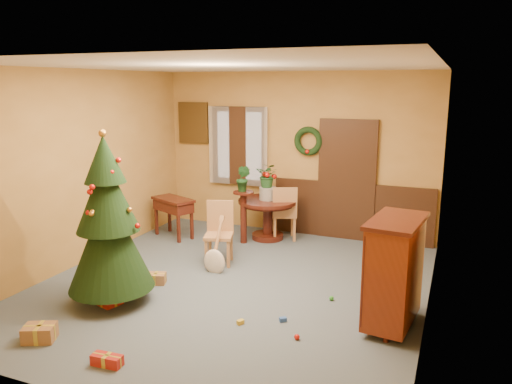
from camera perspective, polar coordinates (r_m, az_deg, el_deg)
The scene contains 20 objects.
room_envelope at distance 8.95m, azimuth 5.69°, elevation 2.13°, with size 5.50×5.50×5.50m.
dining_table at distance 8.73m, azimuth 1.35°, elevation -2.23°, with size 1.03×1.03×0.71m.
urn at distance 8.65m, azimuth 1.36°, elevation -0.16°, with size 0.30×0.30×0.22m, color slate.
centerpiece_plant at distance 8.59m, azimuth 1.37°, elevation 1.93°, with size 0.38×0.33×0.43m, color #1E4C23.
chair_near at distance 7.61m, azimuth -4.20°, elevation -4.36°, with size 0.52×0.52×0.95m.
chair_far at distance 8.66m, azimuth 3.25°, elevation -2.24°, with size 0.55×0.55×0.96m.
guitar at distance 7.24m, azimuth -4.80°, elevation -6.23°, with size 0.33×0.16×0.78m, color beige, non-canonical shape.
plant_stand at distance 8.49m, azimuth -1.44°, elevation -2.19°, with size 0.35×0.35×0.90m.
stand_plant at distance 8.36m, azimuth -1.46°, elevation 1.56°, with size 0.25×0.20×0.45m, color #19471E.
christmas_tree at distance 6.34m, azimuth -16.53°, elevation -3.39°, with size 1.05×1.05×2.17m.
writing_desk at distance 8.95m, azimuth -9.43°, elevation -1.79°, with size 0.89×0.68×0.71m.
sideboard at distance 5.78m, azimuth 15.50°, elevation -8.55°, with size 0.63×1.03×1.26m.
gift_a at distance 5.98m, azimuth -23.49°, elevation -14.57°, with size 0.39×0.35×0.17m.
gift_b at distance 6.56m, azimuth -16.40°, elevation -11.24°, with size 0.30×0.30×0.25m.
gift_c at distance 7.07m, azimuth -11.39°, elevation -9.67°, with size 0.31×0.27×0.15m.
gift_d at distance 5.32m, azimuth -16.66°, elevation -17.94°, with size 0.31×0.15×0.11m.
toy_a at distance 5.94m, azimuth 3.10°, elevation -14.34°, with size 0.08×0.05×0.05m, color #254DA1.
toy_b at distance 6.51m, azimuth 8.62°, elevation -11.92°, with size 0.06×0.06×0.06m, color #277F22.
toy_c at distance 5.88m, azimuth -1.79°, elevation -14.64°, with size 0.08×0.05×0.05m, color gold.
toy_d at distance 5.58m, azimuth 4.70°, elevation -16.19°, with size 0.06×0.06×0.06m, color red.
Camera 1 is at (2.71, -5.74, 2.69)m, focal length 35.00 mm.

